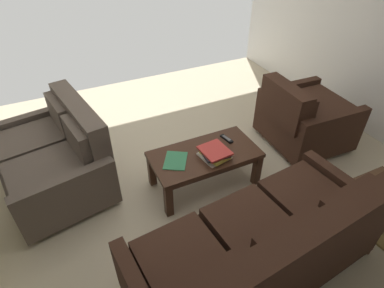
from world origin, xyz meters
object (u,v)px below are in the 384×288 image
armchair_side (304,118)px  tv_remote (227,139)px  sofa_main (263,249)px  loose_magazine (176,161)px  book_stack (215,153)px  coffee_table (205,158)px  loveseat_near (56,156)px  end_table (382,198)px

armchair_side → tv_remote: 1.08m
sofa_main → tv_remote: bearing=-108.5°
armchair_side → loose_magazine: size_ratio=3.47×
book_stack → sofa_main: bearing=81.1°
coffee_table → loose_magazine: 0.31m
loveseat_near → loose_magazine: size_ratio=5.31×
coffee_table → loose_magazine: size_ratio=3.94×
tv_remote → loveseat_near: bearing=-18.6°
sofa_main → book_stack: size_ratio=6.60×
sofa_main → tv_remote: (-0.41, -1.22, 0.05)m
sofa_main → tv_remote: sofa_main is taller
loveseat_near → book_stack: (-1.38, 0.74, 0.10)m
armchair_side → book_stack: 1.35m
sofa_main → tv_remote: size_ratio=12.04×
coffee_table → end_table: size_ratio=1.98×
coffee_table → loose_magazine: (0.31, -0.02, 0.07)m
end_table → book_stack: size_ratio=1.78×
end_table → loose_magazine: bearing=-41.5°
loveseat_near → tv_remote: loveseat_near is taller
sofa_main → armchair_side: sofa_main is taller
end_table → book_stack: 1.46m
loveseat_near → armchair_side: bearing=169.3°
tv_remote → sofa_main: bearing=71.5°
armchair_side → loose_magazine: armchair_side is taller
book_stack → loveseat_near: bearing=-28.3°
loveseat_near → loose_magazine: loveseat_near is taller
coffee_table → tv_remote: tv_remote is taller
sofa_main → loveseat_near: size_ratio=1.39×
sofa_main → end_table: size_ratio=3.71×
loose_magazine → coffee_table: bearing=28.3°
sofa_main → loose_magazine: bearing=-79.9°
tv_remote → loose_magazine: 0.62m
loveseat_near → end_table: size_ratio=2.67×
sofa_main → loose_magazine: 1.16m
coffee_table → tv_remote: bearing=-161.5°
book_stack → loose_magazine: bearing=-16.3°
end_table → tv_remote: 1.47m
tv_remote → loose_magazine: size_ratio=0.61×
loose_magazine → end_table: bearing=-10.2°
coffee_table → armchair_side: armchair_side is taller
sofa_main → coffee_table: size_ratio=1.87×
sofa_main → armchair_side: 1.95m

